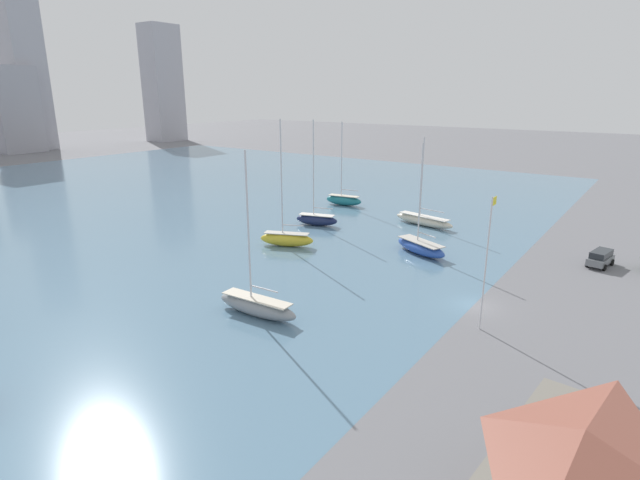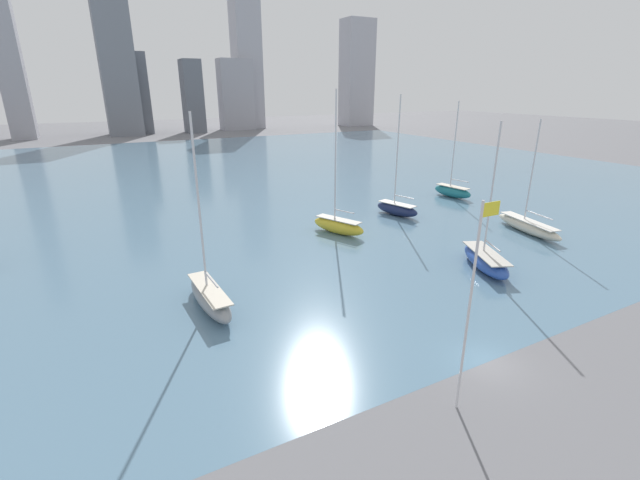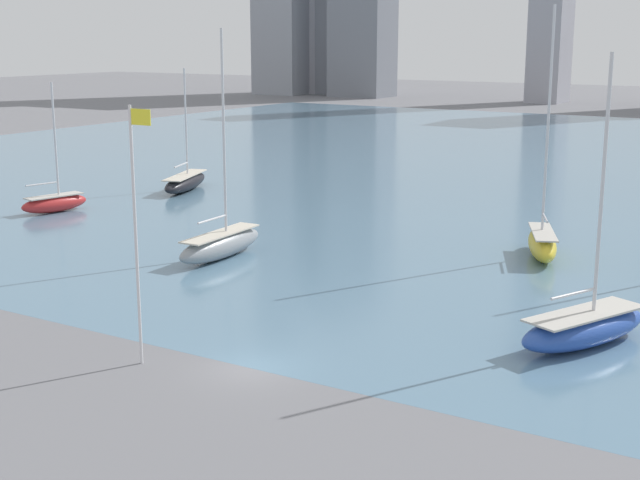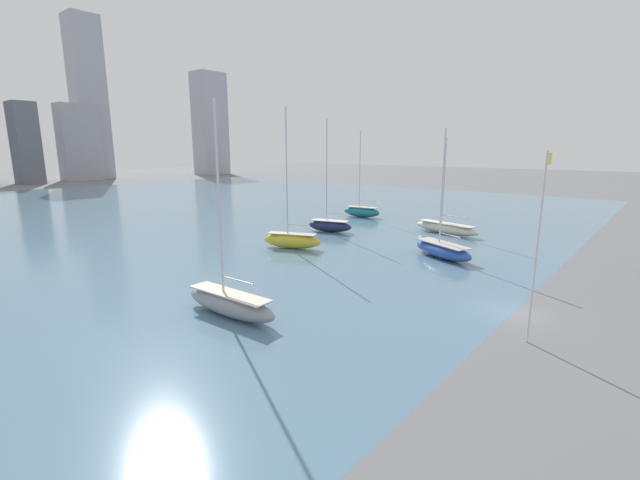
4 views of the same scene
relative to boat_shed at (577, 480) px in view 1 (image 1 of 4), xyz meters
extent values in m
plane|color=slate|center=(23.07, 12.38, -2.76)|extent=(500.00, 500.00, 0.00)
cube|color=slate|center=(23.07, 82.38, -2.76)|extent=(180.00, 140.00, 0.00)
pyramid|color=brown|center=(0.00, 0.00, 1.99)|extent=(12.44, 7.71, 1.56)
cylinder|color=silver|center=(18.35, 10.27, 3.17)|extent=(0.14, 0.14, 11.88)
cube|color=yellow|center=(18.97, 10.27, 8.61)|extent=(1.10, 0.03, 0.70)
cube|color=#9E9EA8|center=(60.73, 182.60, 11.51)|extent=(13.80, 7.92, 28.55)
cube|color=#A8A8B2|center=(68.06, 187.74, 28.33)|extent=(10.90, 10.50, 62.18)
cube|color=#A8A8B2|center=(118.19, 178.11, 20.55)|extent=(13.63, 10.48, 46.63)
ellipsoid|color=#1E757F|center=(53.72, 47.02, -1.85)|extent=(2.84, 7.13, 1.82)
cube|color=beige|center=(53.72, 47.02, -0.99)|extent=(2.33, 5.85, 0.10)
cube|color=#2D2D33|center=(53.72, 47.02, -2.35)|extent=(0.33, 1.26, 0.82)
cylinder|color=silver|center=(53.65, 47.54, 5.67)|extent=(0.18, 0.18, 13.22)
cylinder|color=silver|center=(53.88, 45.87, 0.16)|extent=(0.61, 3.35, 0.14)
ellipsoid|color=#19234C|center=(39.12, 42.72, -1.90)|extent=(3.75, 6.97, 1.71)
cube|color=silver|center=(39.12, 42.72, -1.10)|extent=(3.08, 5.72, 0.10)
cube|color=#2D2D33|center=(39.12, 42.72, -2.37)|extent=(0.49, 1.20, 0.77)
cylinder|color=silver|center=(38.98, 43.20, 6.16)|extent=(0.18, 0.18, 14.42)
cylinder|color=silver|center=(39.42, 41.69, 0.05)|extent=(1.01, 3.05, 0.14)
ellipsoid|color=#284CA8|center=(35.11, 23.43, -1.92)|extent=(5.72, 8.65, 1.68)
cube|color=#BCB7AD|center=(35.11, 23.43, -1.13)|extent=(4.69, 7.09, 0.10)
cube|color=#2D2D33|center=(35.11, 23.43, -2.38)|extent=(0.76, 1.43, 0.76)
cylinder|color=silver|center=(35.36, 24.00, 5.12)|extent=(0.18, 0.18, 12.40)
cylinder|color=silver|center=(34.72, 22.56, 0.02)|extent=(1.41, 2.93, 0.14)
ellipsoid|color=gray|center=(9.15, 28.15, -1.88)|extent=(2.35, 8.90, 1.75)
cube|color=beige|center=(9.15, 28.15, -1.06)|extent=(1.93, 7.30, 0.10)
cube|color=#2D2D33|center=(9.15, 28.15, -2.37)|extent=(0.23, 1.59, 0.79)
cylinder|color=silver|center=(9.12, 28.82, 5.76)|extent=(0.18, 0.18, 13.54)
cylinder|color=silver|center=(9.19, 27.24, 0.09)|extent=(0.28, 3.16, 0.14)
ellipsoid|color=yellow|center=(27.81, 39.62, -1.83)|extent=(4.52, 7.44, 1.86)
cube|color=#BCB7AD|center=(27.81, 39.62, -0.95)|extent=(3.70, 6.10, 0.10)
cube|color=#2D2D33|center=(27.81, 39.62, -2.34)|extent=(0.67, 1.28, 0.84)
cylinder|color=silver|center=(27.59, 40.12, 6.57)|extent=(0.18, 0.18, 14.93)
cylinder|color=silver|center=(28.16, 38.80, 0.20)|extent=(1.27, 2.70, 0.14)
ellipsoid|color=beige|center=(48.64, 28.97, -1.99)|extent=(4.05, 10.63, 1.55)
cube|color=silver|center=(48.64, 28.97, -1.26)|extent=(3.32, 8.71, 0.10)
cube|color=#2D2D33|center=(48.64, 28.97, -2.41)|extent=(0.54, 1.87, 0.70)
cylinder|color=silver|center=(48.80, 29.74, 4.77)|extent=(0.18, 0.18, 11.98)
cylinder|color=silver|center=(48.36, 27.63, -0.11)|extent=(1.02, 4.26, 0.14)
cube|color=slate|center=(43.09, 3.88, -1.98)|extent=(4.65, 2.66, 0.80)
cube|color=#23282D|center=(43.09, 3.88, -1.21)|extent=(3.75, 2.27, 0.75)
cylinder|color=black|center=(44.60, 4.56, -2.38)|extent=(0.80, 0.40, 0.76)
cylinder|color=black|center=(44.24, 2.68, -2.38)|extent=(0.80, 0.40, 0.76)
cylinder|color=black|center=(41.93, 5.07, -2.38)|extent=(0.80, 0.40, 0.76)
cylinder|color=black|center=(41.57, 3.19, -2.38)|extent=(0.80, 0.40, 0.76)
camera|label=1|loc=(-22.33, -1.18, 17.24)|focal=28.00mm
camera|label=2|loc=(2.52, -3.30, 14.03)|focal=24.00mm
camera|label=3|loc=(45.72, -18.57, 12.03)|focal=50.00mm
camera|label=4|loc=(-9.25, 4.30, 9.17)|focal=24.00mm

